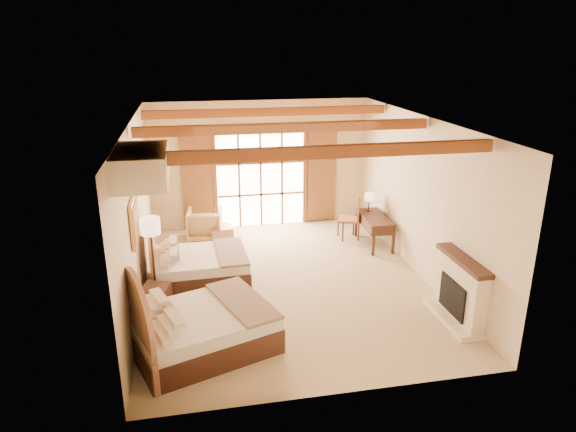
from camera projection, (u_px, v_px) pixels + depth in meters
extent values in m
plane|color=tan|center=(286.00, 282.00, 10.24)|extent=(7.00, 7.00, 0.00)
plane|color=beige|center=(260.00, 164.00, 12.97)|extent=(5.50, 0.00, 5.50)
plane|color=beige|center=(136.00, 215.00, 9.22)|extent=(0.00, 7.00, 7.00)
plane|color=beige|center=(422.00, 198.00, 10.23)|extent=(0.00, 7.00, 7.00)
plane|color=#A86632|center=(286.00, 121.00, 9.20)|extent=(7.00, 7.00, 0.00)
cube|color=white|center=(261.00, 178.00, 13.05)|extent=(2.20, 0.02, 2.50)
cube|color=olive|center=(197.00, 182.00, 12.73)|extent=(0.75, 0.06, 2.40)
cube|color=olive|center=(322.00, 175.00, 13.31)|extent=(0.75, 0.06, 2.40)
cube|color=beige|center=(461.00, 291.00, 8.69)|extent=(0.25, 1.30, 1.10)
cube|color=black|center=(456.00, 297.00, 8.70)|extent=(0.18, 0.80, 0.60)
cube|color=beige|center=(453.00, 317.00, 8.83)|extent=(0.45, 1.40, 0.10)
cube|color=#3E2219|center=(464.00, 260.00, 8.50)|extent=(0.30, 1.40, 0.08)
cube|color=#D0934B|center=(134.00, 220.00, 8.48)|extent=(0.05, 0.95, 0.75)
cube|color=#C6893C|center=(136.00, 220.00, 8.49)|extent=(0.02, 0.82, 0.62)
cube|color=#F4E9C0|center=(142.00, 166.00, 6.99)|extent=(0.70, 1.40, 0.45)
cube|color=#3E2219|center=(203.00, 337.00, 7.98)|extent=(2.47, 2.16, 0.40)
cube|color=silver|center=(202.00, 319.00, 7.88)|extent=(2.42, 2.12, 0.22)
cube|color=#9B7E64|center=(247.00, 308.00, 7.97)|extent=(1.12, 1.71, 0.05)
cube|color=#989B6E|center=(169.00, 309.00, 7.72)|extent=(0.26, 0.44, 0.24)
cube|color=#3E2219|center=(200.00, 272.00, 10.23)|extent=(1.91, 1.47, 0.36)
cube|color=silver|center=(199.00, 260.00, 10.14)|extent=(1.87, 1.44, 0.20)
cube|color=#9B7E64|center=(231.00, 252.00, 10.22)|extent=(0.60, 1.45, 0.05)
cube|color=#989B6E|center=(176.00, 251.00, 10.00)|extent=(0.12, 0.38, 0.22)
cube|color=#3E2219|center=(157.00, 300.00, 8.97)|extent=(0.55, 0.55, 0.53)
cylinder|color=#362218|center=(157.00, 302.00, 9.43)|extent=(0.23, 0.23, 0.03)
cylinder|color=#362218|center=(154.00, 266.00, 9.20)|extent=(0.04, 0.04, 1.41)
cylinder|color=#FFD9AF|center=(150.00, 226.00, 8.95)|extent=(0.35, 0.35, 0.29)
imported|color=tan|center=(205.00, 224.00, 12.36)|extent=(0.88, 0.90, 0.74)
cube|color=tan|center=(221.00, 234.00, 12.27)|extent=(0.57, 0.57, 0.37)
cube|color=#3E2219|center=(375.00, 217.00, 11.90)|extent=(0.62, 1.33, 0.05)
cube|color=#3E2219|center=(374.00, 222.00, 11.94)|extent=(0.60, 1.30, 0.21)
cube|color=#A66945|center=(349.00, 219.00, 12.35)|extent=(0.62, 0.62, 0.07)
cube|color=#A66945|center=(358.00, 206.00, 12.28)|extent=(0.21, 0.48, 0.60)
cylinder|color=#362218|center=(368.00, 210.00, 12.27)|extent=(0.13, 0.13, 0.02)
cylinder|color=#362218|center=(369.00, 204.00, 12.22)|extent=(0.03, 0.03, 0.31)
cylinder|color=#FFD9AF|center=(369.00, 197.00, 12.16)|extent=(0.22, 0.22, 0.18)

